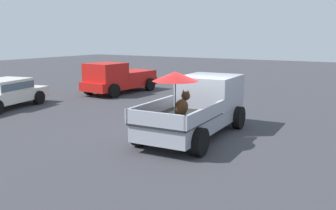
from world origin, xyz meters
The scene contains 4 objects.
ground_plane centered at (0.00, 0.00, 0.00)m, with size 80.00×80.00×0.00m, color #38383D.
pickup_truck_main centered at (0.42, 0.02, 0.98)m, with size 5.14×2.45×2.27m.
pickup_truck_red centered at (6.13, 8.11, 0.87)m, with size 4.90×2.38×1.80m.
parked_sedan_far centered at (-0.16, 9.75, 0.74)m, with size 4.56×2.60×1.33m.
Camera 1 is at (-10.56, -5.40, 3.30)m, focal length 39.29 mm.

